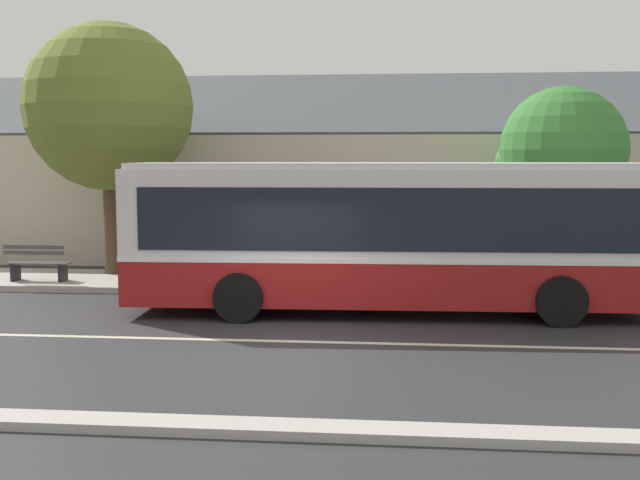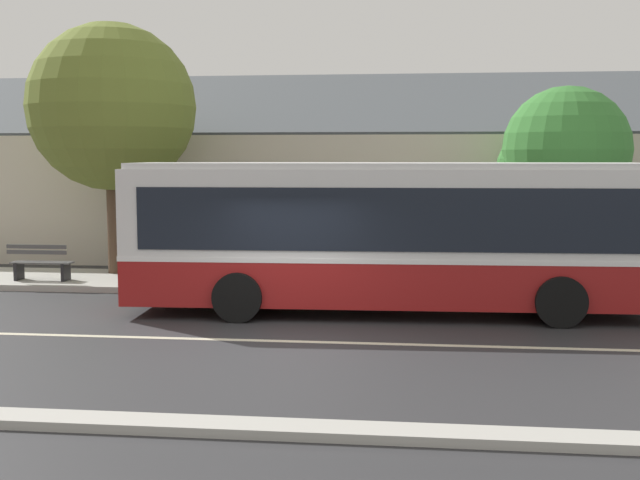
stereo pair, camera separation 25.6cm
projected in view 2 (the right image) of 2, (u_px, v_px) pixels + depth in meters
ground_plane at (283, 341)px, 14.33m from camera, size 300.00×300.00×0.00m
sidewalk_far at (321, 284)px, 20.25m from camera, size 60.00×3.00×0.15m
curb_near at (220, 427)px, 9.64m from camera, size 60.00×0.50×0.12m
lane_divider_stripe at (283, 341)px, 14.33m from camera, size 60.00×0.16×0.01m
community_building at (281, 190)px, 28.19m from camera, size 26.26×9.70×7.11m
transit_bus at (388, 233)px, 16.82m from camera, size 10.97×3.04×3.16m
bench_by_building at (41, 264)px, 20.31m from camera, size 1.56×0.51×0.94m
bench_down_street at (184, 266)px, 19.98m from camera, size 1.69×0.51×0.94m
street_tree_primary at (560, 154)px, 20.43m from camera, size 3.33×3.23×5.07m
street_tree_secondary at (112, 108)px, 21.26m from camera, size 4.44×4.44×6.81m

